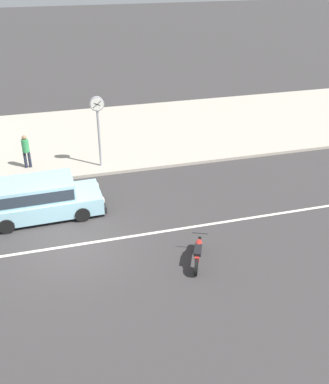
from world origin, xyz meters
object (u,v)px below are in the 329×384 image
Objects in this scene: street_clock at (98,115)px; pedestrian_mid_kerb at (26,149)px; motorcycle_0 at (198,252)px; minivan_pale_blue_0 at (39,197)px.

street_clock is 2.09× the size of pedestrian_mid_kerb.
street_clock is at bearing 103.86° from motorcycle_0.
motorcycle_0 is 8.96m from street_clock.
pedestrian_mid_kerb reaches higher than minivan_pale_blue_0.
motorcycle_0 is at bearing -76.14° from street_clock.
pedestrian_mid_kerb is (-3.45, 0.75, -1.63)m from street_clock.
pedestrian_mid_kerb is at bearing 167.69° from street_clock.
street_clock reaches higher than motorcycle_0.
minivan_pale_blue_0 is 2.89× the size of pedestrian_mid_kerb.
minivan_pale_blue_0 is 5.22m from street_clock.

